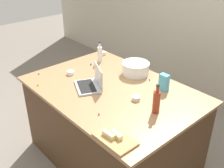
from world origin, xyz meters
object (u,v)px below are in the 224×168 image
object	(u,v)px
bottle_soy	(156,101)
ramekin_medium	(70,73)
cutting_board	(115,139)
bottle_vinegar	(100,54)
butter_stick_left	(109,135)
laptop	(91,83)
mixing_bowl_large	(136,68)
ramekin_small	(136,98)
candy_bag	(164,82)
ramekin_wide	(103,53)
butter_stick_right	(117,134)

from	to	relation	value
bottle_soy	ramekin_medium	world-z (taller)	bottle_soy
cutting_board	ramekin_medium	bearing A→B (deg)	162.01
bottle_vinegar	butter_stick_left	bearing A→B (deg)	-36.78
laptop	bottle_vinegar	bearing A→B (deg)	132.62
mixing_bowl_large	cutting_board	size ratio (longest dim) A/B	0.94
bottle_vinegar	ramekin_medium	distance (m)	0.47
bottle_soy	ramekin_small	xyz separation A→B (m)	(-0.25, 0.02, -0.09)
ramekin_small	ramekin_medium	distance (m)	0.86
cutting_board	ramekin_small	bearing A→B (deg)	118.82
ramekin_small	candy_bag	bearing A→B (deg)	81.46
candy_bag	cutting_board	bearing A→B (deg)	-74.47
candy_bag	ramekin_medium	bearing A→B (deg)	-151.46
ramekin_small	ramekin_medium	world-z (taller)	ramekin_medium
bottle_vinegar	ramekin_medium	xyz separation A→B (m)	(0.05, -0.46, -0.08)
bottle_vinegar	ramekin_small	size ratio (longest dim) A/B	3.28
butter_stick_left	candy_bag	xyz separation A→B (m)	(-0.19, 0.88, 0.05)
mixing_bowl_large	ramekin_medium	size ratio (longest dim) A/B	3.81
candy_bag	ramekin_small	bearing A→B (deg)	-98.54
mixing_bowl_large	cutting_board	distance (m)	1.14
bottle_vinegar	cutting_board	size ratio (longest dim) A/B	0.77
mixing_bowl_large	bottle_soy	size ratio (longest dim) A/B	1.13
mixing_bowl_large	butter_stick_left	size ratio (longest dim) A/B	2.76
laptop	ramekin_wide	xyz separation A→B (m)	(-0.58, 0.64, -0.03)
bottle_soy	ramekin_wide	bearing A→B (deg)	159.19
ramekin_wide	butter_stick_right	bearing A→B (deg)	-36.33
laptop	butter_stick_right	size ratio (longest dim) A/B	3.40
ramekin_wide	butter_stick_left	bearing A→B (deg)	-38.41
mixing_bowl_large	laptop	bearing A→B (deg)	-98.26
cutting_board	ramekin_small	xyz separation A→B (m)	(-0.29, 0.52, 0.01)
butter_stick_right	ramekin_small	xyz separation A→B (m)	(-0.28, 0.50, -0.02)
butter_stick_left	butter_stick_right	size ratio (longest dim) A/B	1.00
laptop	bottle_soy	size ratio (longest dim) A/B	1.39
cutting_board	ramekin_medium	world-z (taller)	ramekin_medium
bottle_vinegar	ramekin_small	xyz separation A→B (m)	(0.90, -0.31, -0.08)
bottle_vinegar	ramekin_medium	world-z (taller)	bottle_vinegar
mixing_bowl_large	butter_stick_right	distance (m)	1.11
butter_stick_right	ramekin_wide	bearing A→B (deg)	143.67
butter_stick_right	ramekin_medium	bearing A→B (deg)	162.96
bottle_vinegar	ramekin_wide	bearing A→B (deg)	131.12
laptop	bottle_soy	bearing A→B (deg)	11.43
laptop	butter_stick_left	size ratio (longest dim) A/B	3.40
cutting_board	candy_bag	distance (m)	0.89
mixing_bowl_large	cutting_board	bearing A→B (deg)	-53.55
ramekin_small	ramekin_wide	size ratio (longest dim) A/B	0.98
cutting_board	ramekin_medium	xyz separation A→B (m)	(-1.13, 0.37, 0.01)
cutting_board	ramekin_small	distance (m)	0.60
laptop	ramekin_wide	size ratio (longest dim) A/B	4.83
mixing_bowl_large	bottle_vinegar	size ratio (longest dim) A/B	1.22
butter_stick_right	ramekin_wide	world-z (taller)	butter_stick_right
ramekin_medium	candy_bag	world-z (taller)	candy_bag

